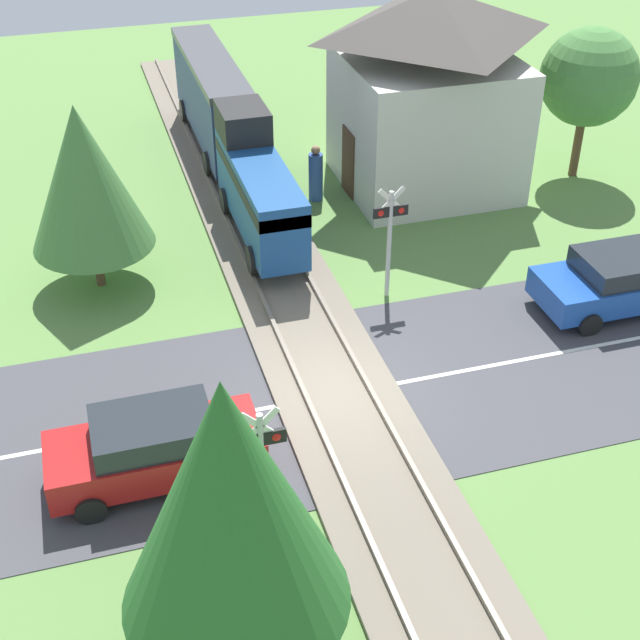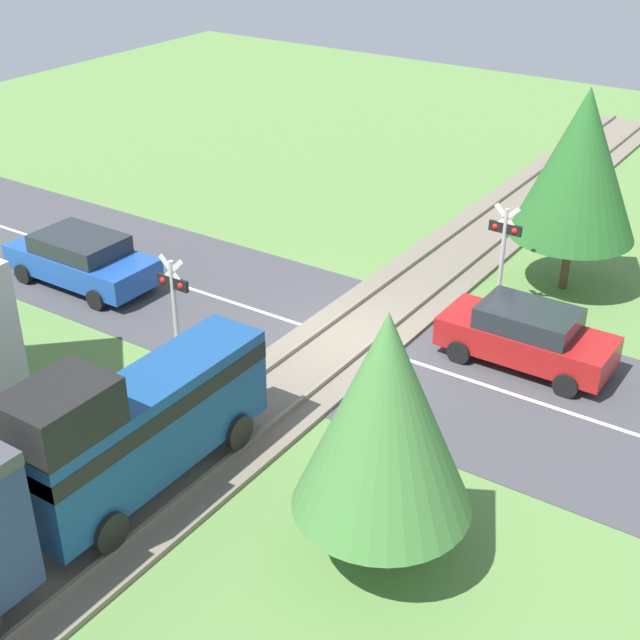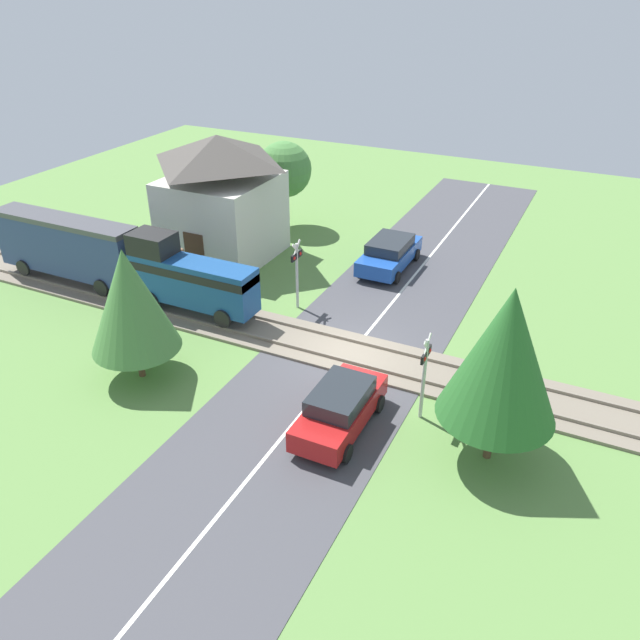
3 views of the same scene
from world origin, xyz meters
The scene contains 13 objects.
ground_plane centered at (0.00, 0.00, 0.00)m, with size 60.00×60.00×0.00m, color #5B8442.
road_surface centered at (0.00, 0.00, 0.01)m, with size 48.00×6.40×0.02m.
track_bed centered at (0.00, 0.00, 0.07)m, with size 2.80×48.00×0.24m.
train centered at (0.00, 11.30, 1.87)m, with size 1.58×13.58×3.18m.
car_near_crossing centered at (-4.18, -1.44, 0.81)m, with size 4.18×1.85×1.54m.
car_far_side centered at (8.12, 1.44, 0.80)m, with size 4.55×2.06×1.52m.
crossing_signal_west_approach centered at (-2.51, -3.61, 1.99)m, with size 0.90×0.18×3.11m.
crossing_signal_east_approach centered at (2.51, 3.61, 1.99)m, with size 0.90×0.18×3.11m.
station_building centered at (5.91, 9.60, 3.00)m, with size 5.45×5.28×6.15m.
pedestrian_by_station centered at (2.29, 9.50, 0.81)m, with size 0.44×0.44×1.79m.
tree_by_station centered at (10.94, 8.81, 3.28)m, with size 3.05×3.05×4.82m.
tree_roadside_hedge centered at (-4.63, 6.29, 3.10)m, with size 3.14×3.14×4.99m.
tree_beyond_track centered at (-3.48, -6.05, 3.70)m, with size 3.44×3.44×5.77m.
Camera 3 is at (-18.74, -7.78, 13.02)m, focal length 35.00 mm.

